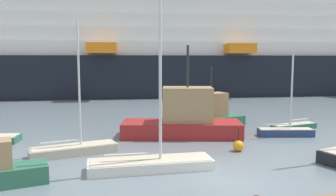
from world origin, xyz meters
TOP-DOWN VIEW (x-y plane):
  - ground_plane at (0.00, 0.00)m, footprint 600.00×600.00m
  - sailboat_0 at (7.43, 8.65)m, footprint 4.18×1.67m
  - sailboat_2 at (9.31, 10.84)m, footprint 4.23×2.00m
  - sailboat_4 at (-3.48, 2.41)m, footprint 6.55×2.06m
  - sailboat_5 at (-7.73, 6.05)m, footprint 5.33×2.84m
  - fishing_boat_0 at (-0.13, 9.78)m, footprint 9.16×4.55m
  - fishing_boat_1 at (2.80, 13.24)m, footprint 6.90×3.82m
  - channel_buoy_0 at (2.36, 5.14)m, footprint 0.68×0.68m
  - cruise_ship at (3.52, 42.20)m, footprint 113.75×20.71m

SIDE VIEW (x-z plane):
  - ground_plane at x=0.00m, z-range 0.00..0.00m
  - channel_buoy_0 at x=2.36m, z-range -0.37..1.06m
  - sailboat_0 at x=7.43m, z-range -2.66..3.35m
  - sailboat_2 at x=9.31m, z-range -3.12..3.81m
  - sailboat_5 at x=-7.73m, z-range -3.64..4.44m
  - sailboat_4 at x=-3.48m, z-range -5.74..6.85m
  - fishing_boat_1 at x=2.80m, z-range -1.56..3.63m
  - fishing_boat_0 at x=-0.13m, z-range -2.04..4.72m
  - cruise_ship at x=3.52m, z-range -3.93..18.16m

